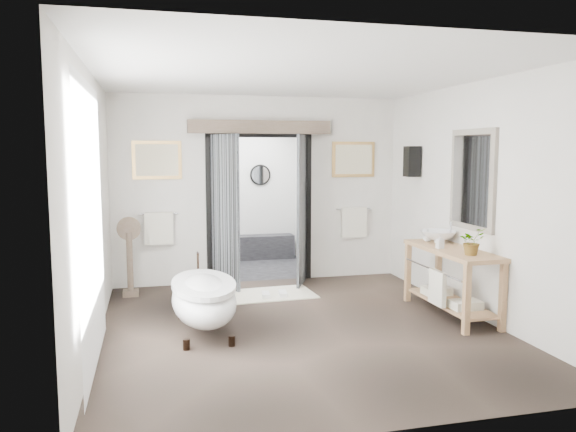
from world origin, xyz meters
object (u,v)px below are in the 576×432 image
at_px(vanity, 450,276).
at_px(rug, 272,294).
at_px(clawfoot_tub, 204,298).
at_px(basin, 438,237).

xyz_separation_m(vanity, rug, (-1.95, 1.53, -0.50)).
height_order(clawfoot_tub, basin, basin).
relative_size(rug, basin, 2.56).
height_order(clawfoot_tub, vanity, vanity).
relative_size(clawfoot_tub, vanity, 1.00).
bearing_deg(rug, basin, -27.92).
distance_m(vanity, rug, 2.53).
distance_m(clawfoot_tub, vanity, 3.05).
relative_size(clawfoot_tub, basin, 3.42).
distance_m(clawfoot_tub, rug, 1.84).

